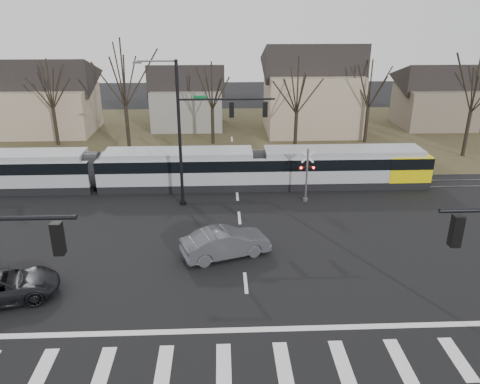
{
  "coord_description": "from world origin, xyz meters",
  "views": [
    {
      "loc": [
        -1.17,
        -18.82,
        13.48
      ],
      "look_at": [
        0.0,
        9.0,
        2.3
      ],
      "focal_mm": 35.0,
      "sensor_mm": 36.0,
      "label": 1
    }
  ],
  "objects_px": {
    "tram": "(177,167)",
    "sedan": "(226,243)",
    "suv": "(0,287)",
    "rail_crossing_signal": "(307,177)"
  },
  "relations": [
    {
      "from": "tram",
      "to": "rail_crossing_signal",
      "type": "relative_size",
      "value": 9.93
    },
    {
      "from": "tram",
      "to": "sedan",
      "type": "relative_size",
      "value": 7.4
    },
    {
      "from": "tram",
      "to": "suv",
      "type": "distance_m",
      "value": 16.76
    },
    {
      "from": "rail_crossing_signal",
      "to": "sedan",
      "type": "bearing_deg",
      "value": -127.22
    },
    {
      "from": "suv",
      "to": "rail_crossing_signal",
      "type": "relative_size",
      "value": 1.49
    },
    {
      "from": "sedan",
      "to": "tram",
      "type": "bearing_deg",
      "value": -1.13
    },
    {
      "from": "sedan",
      "to": "suv",
      "type": "height_order",
      "value": "sedan"
    },
    {
      "from": "sedan",
      "to": "suv",
      "type": "bearing_deg",
      "value": 90.3
    },
    {
      "from": "tram",
      "to": "sedan",
      "type": "bearing_deg",
      "value": -71.79
    },
    {
      "from": "tram",
      "to": "suv",
      "type": "height_order",
      "value": "tram"
    }
  ]
}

